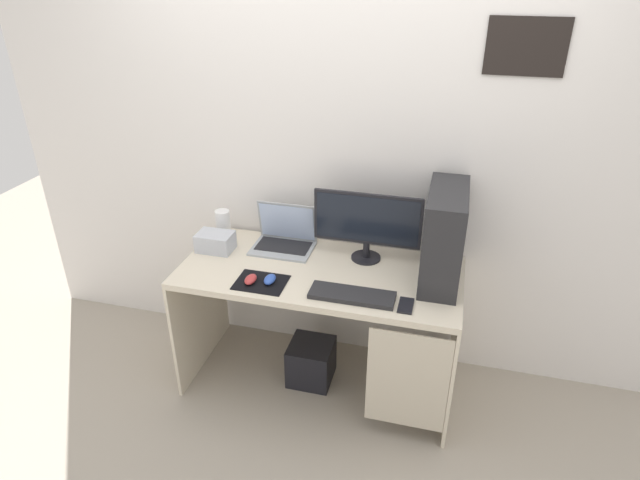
{
  "coord_description": "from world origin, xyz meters",
  "views": [
    {
      "loc": [
        0.62,
        -2.37,
        2.23
      ],
      "look_at": [
        0.0,
        0.0,
        0.94
      ],
      "focal_mm": 30.12,
      "sensor_mm": 36.0,
      "label": 1
    }
  ],
  "objects_px": {
    "speaker": "(223,224)",
    "keyboard": "(352,295)",
    "mouse_left": "(270,279)",
    "cell_phone": "(406,306)",
    "mouse_right": "(251,279)",
    "pc_tower": "(444,236)",
    "laptop": "(284,239)",
    "monitor": "(367,223)",
    "subwoofer": "(311,362)",
    "projector": "(215,242)"
  },
  "relations": [
    {
      "from": "projector",
      "to": "keyboard",
      "type": "xyz_separation_m",
      "value": [
        0.85,
        -0.27,
        -0.04
      ]
    },
    {
      "from": "subwoofer",
      "to": "mouse_right",
      "type": "bearing_deg",
      "value": -141.09
    },
    {
      "from": "keyboard",
      "to": "subwoofer",
      "type": "distance_m",
      "value": 0.73
    },
    {
      "from": "pc_tower",
      "to": "mouse_right",
      "type": "relative_size",
      "value": 5.08
    },
    {
      "from": "laptop",
      "to": "mouse_left",
      "type": "distance_m",
      "value": 0.4
    },
    {
      "from": "monitor",
      "to": "keyboard",
      "type": "relative_size",
      "value": 1.38
    },
    {
      "from": "projector",
      "to": "subwoofer",
      "type": "distance_m",
      "value": 0.9
    },
    {
      "from": "laptop",
      "to": "cell_phone",
      "type": "bearing_deg",
      "value": -29.56
    },
    {
      "from": "pc_tower",
      "to": "mouse_left",
      "type": "xyz_separation_m",
      "value": [
        -0.83,
        -0.27,
        -0.22
      ]
    },
    {
      "from": "keyboard",
      "to": "cell_phone",
      "type": "bearing_deg",
      "value": -2.67
    },
    {
      "from": "mouse_left",
      "to": "cell_phone",
      "type": "bearing_deg",
      "value": -2.66
    },
    {
      "from": "mouse_left",
      "to": "subwoofer",
      "type": "bearing_deg",
      "value": 48.37
    },
    {
      "from": "mouse_left",
      "to": "cell_phone",
      "type": "distance_m",
      "value": 0.7
    },
    {
      "from": "laptop",
      "to": "subwoofer",
      "type": "distance_m",
      "value": 0.75
    },
    {
      "from": "pc_tower",
      "to": "projector",
      "type": "bearing_deg",
      "value": -179.15
    },
    {
      "from": "laptop",
      "to": "projector",
      "type": "relative_size",
      "value": 1.72
    },
    {
      "from": "keyboard",
      "to": "subwoofer",
      "type": "bearing_deg",
      "value": 143.07
    },
    {
      "from": "mouse_left",
      "to": "monitor",
      "type": "bearing_deg",
      "value": 40.42
    },
    {
      "from": "mouse_left",
      "to": "subwoofer",
      "type": "xyz_separation_m",
      "value": [
        0.16,
        0.18,
        -0.66
      ]
    },
    {
      "from": "monitor",
      "to": "mouse_right",
      "type": "relative_size",
      "value": 6.03
    },
    {
      "from": "pc_tower",
      "to": "speaker",
      "type": "relative_size",
      "value": 2.88
    },
    {
      "from": "monitor",
      "to": "mouse_left",
      "type": "xyz_separation_m",
      "value": [
        -0.43,
        -0.37,
        -0.2
      ]
    },
    {
      "from": "monitor",
      "to": "cell_phone",
      "type": "bearing_deg",
      "value": -56.04
    },
    {
      "from": "mouse_left",
      "to": "cell_phone",
      "type": "relative_size",
      "value": 0.74
    },
    {
      "from": "monitor",
      "to": "subwoofer",
      "type": "xyz_separation_m",
      "value": [
        -0.27,
        -0.18,
        -0.85
      ]
    },
    {
      "from": "pc_tower",
      "to": "speaker",
      "type": "xyz_separation_m",
      "value": [
        -1.27,
        0.14,
        -0.16
      ]
    },
    {
      "from": "laptop",
      "to": "projector",
      "type": "xyz_separation_m",
      "value": [
        -0.36,
        -0.14,
        0.0
      ]
    },
    {
      "from": "speaker",
      "to": "mouse_right",
      "type": "distance_m",
      "value": 0.56
    },
    {
      "from": "laptop",
      "to": "keyboard",
      "type": "height_order",
      "value": "laptop"
    },
    {
      "from": "subwoofer",
      "to": "laptop",
      "type": "bearing_deg",
      "value": 135.57
    },
    {
      "from": "speaker",
      "to": "keyboard",
      "type": "distance_m",
      "value": 0.97
    },
    {
      "from": "monitor",
      "to": "subwoofer",
      "type": "bearing_deg",
      "value": -145.61
    },
    {
      "from": "cell_phone",
      "to": "projector",
      "type": "bearing_deg",
      "value": 165.55
    },
    {
      "from": "pc_tower",
      "to": "laptop",
      "type": "xyz_separation_m",
      "value": [
        -0.88,
        0.12,
        -0.19
      ]
    },
    {
      "from": "subwoofer",
      "to": "keyboard",
      "type": "bearing_deg",
      "value": -36.93
    },
    {
      "from": "projector",
      "to": "cell_phone",
      "type": "bearing_deg",
      "value": -14.45
    },
    {
      "from": "cell_phone",
      "to": "subwoofer",
      "type": "bearing_deg",
      "value": 158.06
    },
    {
      "from": "pc_tower",
      "to": "keyboard",
      "type": "xyz_separation_m",
      "value": [
        -0.4,
        -0.29,
        -0.23
      ]
    },
    {
      "from": "laptop",
      "to": "keyboard",
      "type": "xyz_separation_m",
      "value": [
        0.48,
        -0.41,
        -0.04
      ]
    },
    {
      "from": "mouse_right",
      "to": "cell_phone",
      "type": "relative_size",
      "value": 0.74
    },
    {
      "from": "monitor",
      "to": "projector",
      "type": "height_order",
      "value": "monitor"
    },
    {
      "from": "monitor",
      "to": "subwoofer",
      "type": "relative_size",
      "value": 2.32
    },
    {
      "from": "speaker",
      "to": "keyboard",
      "type": "xyz_separation_m",
      "value": [
        0.87,
        -0.43,
        -0.07
      ]
    },
    {
      "from": "monitor",
      "to": "projector",
      "type": "distance_m",
      "value": 0.87
    },
    {
      "from": "laptop",
      "to": "mouse_right",
      "type": "bearing_deg",
      "value": -96.2
    },
    {
      "from": "projector",
      "to": "subwoofer",
      "type": "bearing_deg",
      "value": -7.02
    },
    {
      "from": "keyboard",
      "to": "cell_phone",
      "type": "height_order",
      "value": "keyboard"
    },
    {
      "from": "mouse_left",
      "to": "subwoofer",
      "type": "distance_m",
      "value": 0.7
    },
    {
      "from": "speaker",
      "to": "cell_phone",
      "type": "bearing_deg",
      "value": -21.54
    },
    {
      "from": "pc_tower",
      "to": "cell_phone",
      "type": "bearing_deg",
      "value": -114.12
    }
  ]
}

